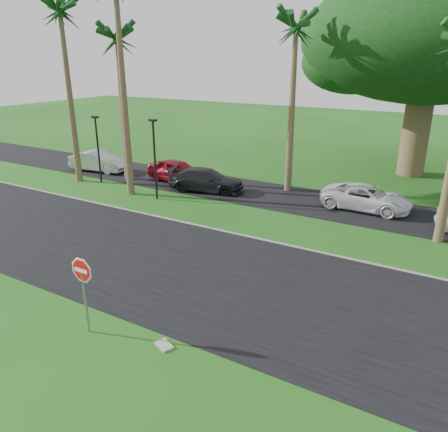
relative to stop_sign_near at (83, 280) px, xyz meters
name	(u,v)px	position (x,y,z in m)	size (l,w,h in m)	color
ground	(141,286)	(-0.50, 3.00, -1.77)	(120.00, 120.00, 0.00)	#1B4D13
road	(173,264)	(-0.50, 5.00, -1.76)	(120.00, 8.00, 0.02)	black
parking_strip	(278,196)	(-0.50, 15.50, -1.76)	(120.00, 5.00, 0.02)	black
curb	(224,231)	(-0.50, 9.05, -1.74)	(120.00, 0.12, 0.06)	gray
stop_sign_near	(83,280)	(0.00, 0.00, 0.00)	(1.05, 0.07, 2.62)	gray
palm_left_far	(60,16)	(-13.50, 12.00, 8.36)	(5.00, 5.00, 11.50)	brown
palm_left_mid	(117,43)	(-11.00, 14.00, 6.90)	(5.00, 5.00, 10.00)	brown
palm_center	(296,32)	(-0.50, 17.00, 7.39)	(5.00, 5.00, 10.50)	brown
canopy_tree	(430,39)	(5.50, 25.00, 7.17)	(16.50, 16.50, 13.12)	brown
streetlight_left	(98,145)	(-12.00, 12.50, 0.72)	(0.45, 0.25, 4.34)	black
streetlight_right	(155,154)	(-6.50, 11.50, 0.88)	(0.45, 0.25, 4.64)	black
car_silver	(99,162)	(-14.25, 14.57, -1.05)	(1.52, 4.37, 1.44)	#ABACB2
car_red	(177,171)	(-7.62, 15.10, -1.04)	(1.74, 4.33, 1.48)	maroon
car_dark	(206,180)	(-4.86, 14.35, -1.09)	(1.92, 4.73, 1.37)	black
car_minivan	(366,198)	(4.58, 15.74, -1.11)	(2.20, 4.77, 1.33)	white
utility_slab	(164,345)	(2.43, 0.58, -1.74)	(0.55, 0.35, 0.06)	#9F9F97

